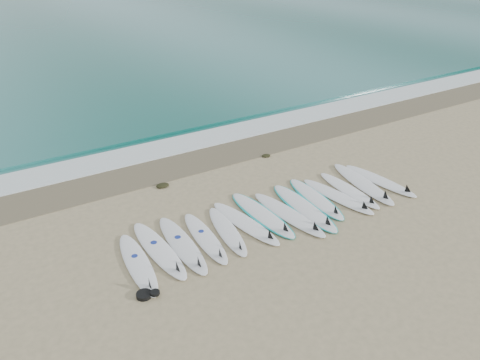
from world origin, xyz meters
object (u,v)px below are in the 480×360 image
leash_coil (146,294)px  surfboard_0 (139,265)px  surfboard_13 (382,181)px  surfboard_7 (290,215)px

leash_coil → surfboard_0: bearing=78.4°
surfboard_13 → leash_coil: size_ratio=5.63×
surfboard_7 → surfboard_13: surfboard_7 is taller
surfboard_0 → surfboard_13: (7.54, 0.01, 0.00)m
surfboard_0 → leash_coil: size_ratio=5.49×
surfboard_7 → surfboard_13: (3.44, 0.10, -0.00)m
surfboard_0 → surfboard_7: 4.10m
surfboard_7 → leash_coil: 4.39m
leash_coil → surfboard_7: bearing=11.8°
leash_coil → surfboard_13: bearing=7.4°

